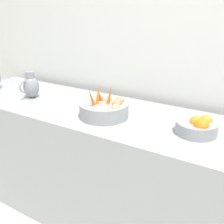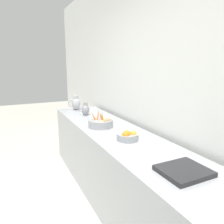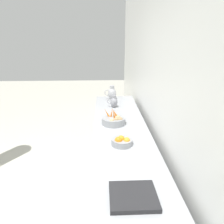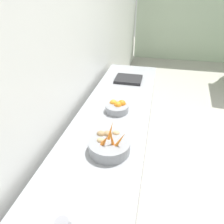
% 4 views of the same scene
% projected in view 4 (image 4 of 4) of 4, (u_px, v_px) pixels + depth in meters
% --- Properties ---
extents(tile_wall_left, '(0.10, 8.57, 3.00)m').
position_uv_depth(tile_wall_left, '(74.00, 37.00, 1.97)').
color(tile_wall_left, white).
rests_on(tile_wall_left, ground_plane).
extents(prep_counter, '(0.69, 3.29, 0.86)m').
position_uv_depth(prep_counter, '(109.00, 162.00, 2.03)').
color(prep_counter, '#9EA0A5').
rests_on(prep_counter, ground_plane).
extents(vegetable_colander, '(0.31, 0.31, 0.23)m').
position_uv_depth(vegetable_colander, '(109.00, 145.00, 1.51)').
color(vegetable_colander, gray).
rests_on(vegetable_colander, prep_counter).
extents(orange_bowl, '(0.23, 0.23, 0.11)m').
position_uv_depth(orange_bowl, '(117.00, 107.00, 2.00)').
color(orange_bowl, gray).
rests_on(orange_bowl, prep_counter).
extents(counter_sink_basin, '(0.34, 0.30, 0.04)m').
position_uv_depth(counter_sink_basin, '(129.00, 79.00, 2.67)').
color(counter_sink_basin, '#232326').
rests_on(counter_sink_basin, prep_counter).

